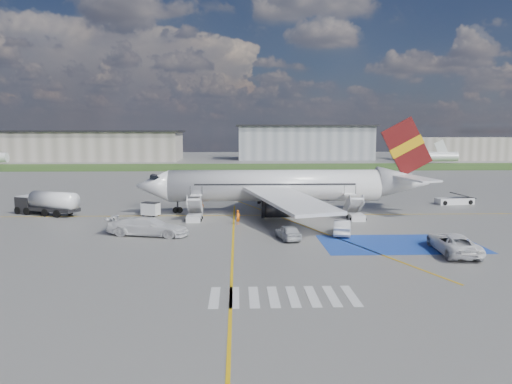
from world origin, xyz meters
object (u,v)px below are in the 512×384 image
fuel_tanker (48,205)px  car_silver_b (342,227)px  belt_loader (455,201)px  van_white_b (148,223)px  car_silver_a (288,232)px  airliner (286,186)px  gpu_cart (151,210)px  van_white_a (453,240)px

fuel_tanker → car_silver_b: bearing=3.6°
belt_loader → van_white_b: 43.74m
belt_loader → car_silver_a: (-25.61, -21.99, 0.28)m
airliner → belt_loader: (24.23, 6.33, -2.98)m
fuel_tanker → car_silver_b: size_ratio=1.89×
car_silver_a → car_silver_b: 5.86m
gpu_cart → belt_loader: (40.71, 8.42, -0.34)m
airliner → van_white_b: airliner is taller
airliner → belt_loader: bearing=14.6°
van_white_a → van_white_b: (-26.72, 7.92, 0.10)m
belt_loader → car_silver_b: size_ratio=1.27×
airliner → van_white_b: size_ratio=6.02×
gpu_cart → van_white_a: 34.25m
fuel_tanker → van_white_a: bearing=-1.6°
gpu_cart → van_white_a: (28.37, -19.19, 0.35)m
belt_loader → van_white_a: size_ratio=0.98×
airliner → fuel_tanker: airliner is taller
car_silver_a → van_white_b: 13.65m
car_silver_a → car_silver_b: size_ratio=0.90×
van_white_b → car_silver_a: bearing=-85.3°
van_white_a → van_white_b: 27.86m
van_white_a → van_white_b: size_ratio=0.96×
fuel_tanker → gpu_cart: 12.71m
fuel_tanker → gpu_cart: (12.63, -1.33, -0.46)m
car_silver_a → van_white_b: bearing=-22.4°
belt_loader → car_silver_b: (-20.07, -20.08, 0.33)m
fuel_tanker → airliner: bearing=26.4°
gpu_cart → van_white_b: van_white_b is taller
fuel_tanker → van_white_b: fuel_tanker is taller
van_white_a → gpu_cart: bearing=-28.7°
fuel_tanker → belt_loader: size_ratio=1.49×
airliner → van_white_a: airliner is taller
fuel_tanker → car_silver_a: 31.49m
van_white_a → car_silver_b: bearing=-38.9°
car_silver_b → van_white_b: 18.99m
airliner → fuel_tanker: 29.20m
belt_loader → gpu_cart: bearing=-177.3°
airliner → car_silver_b: (4.16, -13.75, -2.64)m
fuel_tanker → gpu_cart: fuel_tanker is taller
van_white_b → fuel_tanker: bearing=63.0°
airliner → van_white_b: (-14.82, -13.37, -2.19)m
airliner → car_silver_b: size_ratio=8.09×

